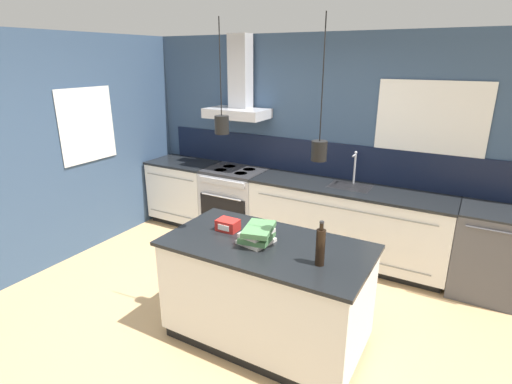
% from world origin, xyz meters
% --- Properties ---
extents(ground_plane, '(16.00, 16.00, 0.00)m').
position_xyz_m(ground_plane, '(0.00, 0.00, 0.00)').
color(ground_plane, tan).
rests_on(ground_plane, ground).
extents(wall_back, '(5.60, 2.19, 2.60)m').
position_xyz_m(wall_back, '(-0.07, 2.00, 1.35)').
color(wall_back, '#354C6B').
rests_on(wall_back, ground_plane).
extents(wall_left, '(0.08, 3.80, 2.60)m').
position_xyz_m(wall_left, '(-2.43, 0.70, 1.30)').
color(wall_left, '#354C6B').
rests_on(wall_left, ground_plane).
extents(counter_run_left, '(0.95, 0.64, 0.91)m').
position_xyz_m(counter_run_left, '(-1.90, 1.69, 0.46)').
color(counter_run_left, black).
rests_on(counter_run_left, ground_plane).
extents(counter_run_sink, '(2.32, 0.64, 1.30)m').
position_xyz_m(counter_run_sink, '(0.52, 1.69, 0.46)').
color(counter_run_sink, black).
rests_on(counter_run_sink, ground_plane).
extents(oven_range, '(0.79, 0.66, 0.91)m').
position_xyz_m(oven_range, '(-1.03, 1.69, 0.46)').
color(oven_range, '#B5B5BA').
rests_on(oven_range, ground_plane).
extents(dishwasher, '(0.63, 0.65, 0.91)m').
position_xyz_m(dishwasher, '(1.98, 1.69, 0.46)').
color(dishwasher, '#4C4C51').
rests_on(dishwasher, ground_plane).
extents(kitchen_island, '(1.67, 0.89, 0.91)m').
position_xyz_m(kitchen_island, '(0.38, -0.05, 0.46)').
color(kitchen_island, black).
rests_on(kitchen_island, ground_plane).
extents(bottle_on_island, '(0.07, 0.07, 0.34)m').
position_xyz_m(bottle_on_island, '(0.87, -0.17, 1.05)').
color(bottle_on_island, black).
rests_on(bottle_on_island, kitchen_island).
extents(book_stack, '(0.30, 0.36, 0.15)m').
position_xyz_m(book_stack, '(0.31, -0.08, 0.98)').
color(book_stack, silver).
rests_on(book_stack, kitchen_island).
extents(red_supply_box, '(0.18, 0.14, 0.10)m').
position_xyz_m(red_supply_box, '(-0.04, 0.01, 0.96)').
color(red_supply_box, red).
rests_on(red_supply_box, kitchen_island).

